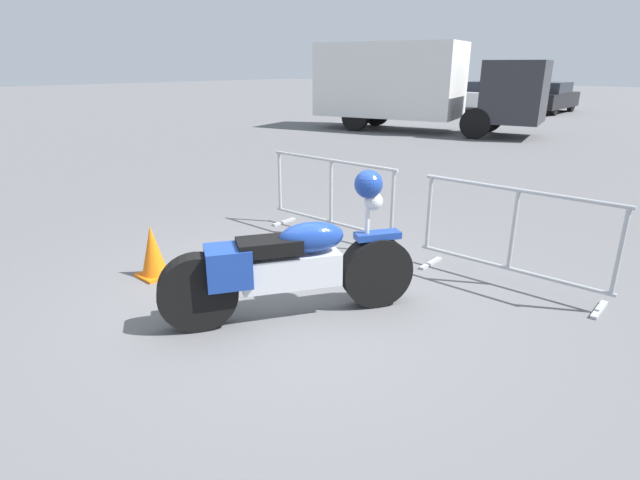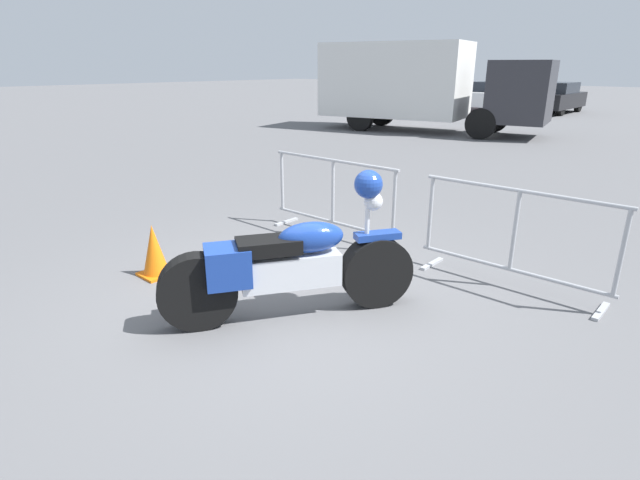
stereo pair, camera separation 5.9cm
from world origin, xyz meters
TOP-DOWN VIEW (x-y plane):
  - ground_plane at (0.00, 0.00)m, footprint 120.00×120.00m
  - motorcycle at (0.20, -0.25)m, footprint 1.43×2.13m
  - crowd_barrier_near at (-1.04, 1.77)m, footprint 2.06×0.47m
  - crowd_barrier_far at (1.44, 1.77)m, footprint 2.06×0.47m
  - box_truck at (-6.49, 12.53)m, footprint 8.00×3.87m
  - parked_car_maroon at (-11.46, 22.74)m, footprint 1.75×4.14m
  - parked_car_white at (-8.39, 22.81)m, footprint 1.79×4.23m
  - parked_car_black at (-5.33, 23.17)m, footprint 1.81×4.29m
  - pedestrian at (-5.22, 19.68)m, footprint 0.36×0.36m
  - traffic_cone at (-1.60, -0.61)m, footprint 0.34×0.34m

SIDE VIEW (x-z plane):
  - ground_plane at x=0.00m, z-range 0.00..0.00m
  - traffic_cone at x=-1.60m, z-range -0.01..0.58m
  - motorcycle at x=0.20m, z-range -0.16..1.19m
  - crowd_barrier_near at x=-1.04m, z-range 0.02..1.09m
  - crowd_barrier_far at x=1.44m, z-range 0.02..1.09m
  - parked_car_maroon at x=-11.46m, z-range 0.01..1.40m
  - parked_car_white at x=-8.39m, z-range 0.01..1.43m
  - parked_car_black at x=-5.33m, z-range 0.01..1.45m
  - pedestrian at x=-5.22m, z-range 0.07..1.76m
  - box_truck at x=-6.49m, z-range 0.15..3.13m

